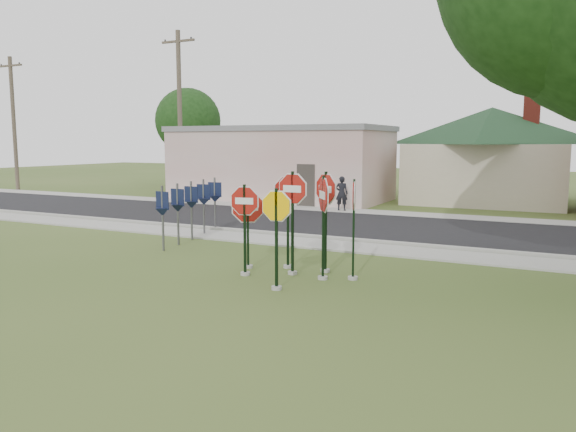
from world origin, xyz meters
The scene contains 20 objects.
ground centered at (0.00, 0.00, 0.00)m, with size 120.00×120.00×0.00m, color #3B521E.
sidewalk_near centered at (0.00, 5.50, 0.03)m, with size 60.00×1.60×0.06m, color gray.
road centered at (0.00, 10.00, 0.02)m, with size 60.00×7.00×0.04m, color black.
sidewalk_far centered at (0.00, 14.30, 0.03)m, with size 60.00×1.60×0.06m, color gray.
curb centered at (0.00, 6.50, 0.07)m, with size 60.00×0.20×0.14m, color gray.
stop_sign_center centered at (-0.10, 1.50, 1.69)m, with size 1.07×0.24×2.70m.
stop_sign_yellow centered at (0.24, 0.01, 1.43)m, with size 0.97×0.24×2.39m.
stop_sign_left centered at (-1.11, 0.89, 1.44)m, with size 0.99×0.24×2.38m.
stop_sign_right centered at (0.79, 1.36, 1.66)m, with size 0.71×0.95×2.64m.
stop_sign_back_right centered at (0.55, 2.09, 1.68)m, with size 0.96×0.54×2.69m.
stop_sign_back_left centered at (-0.52, 2.09, 1.60)m, with size 0.81×0.67×2.59m.
stop_sign_far_right centered at (1.45, 1.67, 1.54)m, with size 0.31×0.93×2.53m.
stop_sign_far_left centered at (-1.46, 1.62, 1.34)m, with size 1.04×0.59×2.22m.
route_sign_row centered at (-5.40, 4.50, 1.22)m, with size 1.43×4.63×2.00m.
building_stucco centered at (-9.00, 18.00, 2.15)m, with size 12.20×6.20×4.20m.
building_house centered at (2.00, 22.00, 3.65)m, with size 11.60×11.60×6.20m.
utility_pole_near centered at (-14.00, 15.20, 4.97)m, with size 2.20×0.26×9.50m.
utility_pole_far centered at (-28.00, 15.20, 4.71)m, with size 2.20×0.26×9.00m.
bg_tree_left centered at (-20.00, 24.00, 4.88)m, with size 4.90×4.90×7.35m.
pedestrian centered at (-3.70, 14.11, 0.88)m, with size 0.60×0.39×1.64m, color black.
Camera 1 is at (6.02, -10.90, 3.31)m, focal length 35.00 mm.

